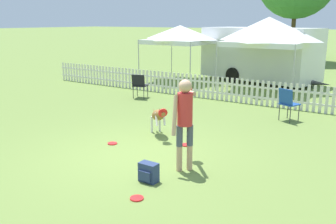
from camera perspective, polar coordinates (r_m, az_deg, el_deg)
ground_plane at (r=7.91m, az=-4.49°, el=-6.61°), size 240.00×240.00×0.00m
handler_person at (r=6.86m, az=2.58°, el=-0.21°), size 0.68×1.08×1.73m
leaping_dog at (r=9.04m, az=-1.44°, el=-0.50°), size 0.96×0.88×0.80m
frisbee_near_handler at (r=8.69m, az=-8.47°, el=-4.76°), size 0.22×0.22×0.02m
frisbee_near_dog at (r=6.10m, az=-4.78°, el=-12.97°), size 0.22×0.22×0.02m
frisbee_midfield at (r=8.51m, az=2.69°, el=-5.02°), size 0.22×0.22×0.02m
backpack_on_grass at (r=6.62m, az=-3.00°, el=-9.19°), size 0.33×0.23×0.34m
picket_fence at (r=12.90m, az=12.29°, el=3.06°), size 18.65×0.04×0.83m
folding_chair_center at (r=13.53m, az=-4.38°, el=4.29°), size 0.60×0.62×0.88m
folding_chair_green_right at (r=10.89m, az=17.78°, el=1.53°), size 0.58×0.59×0.93m
canopy_tent_main at (r=15.85m, az=15.09°, el=11.75°), size 3.10×3.10×2.89m
canopy_tent_secondary at (r=17.39m, az=1.86°, el=11.71°), size 2.76×2.76×2.53m
equipment_trailer at (r=17.68m, az=13.79°, el=8.65°), size 6.07×3.23×2.43m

